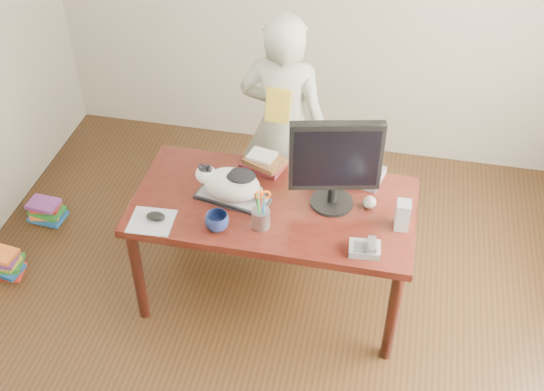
{
  "coord_description": "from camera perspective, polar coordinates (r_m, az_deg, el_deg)",
  "views": [
    {
      "loc": [
        0.59,
        -2.24,
        3.29
      ],
      "look_at": [
        0.0,
        0.55,
        0.85
      ],
      "focal_mm": 45.0,
      "sensor_mm": 36.0,
      "label": 1
    }
  ],
  "objects": [
    {
      "name": "coffee_mug",
      "position": [
        3.68,
        -4.62,
        -2.2
      ],
      "size": [
        0.18,
        0.18,
        0.1
      ],
      "primitive_type": "imported",
      "rotation": [
        0.0,
        0.0,
        0.68
      ],
      "color": "#0D1537",
      "rests_on": "desk"
    },
    {
      "name": "mousepad",
      "position": [
        3.8,
        -10.04,
        -2.14
      ],
      "size": [
        0.25,
        0.23,
        0.01
      ],
      "rotation": [
        0.0,
        0.0,
        0.06
      ],
      "color": "silver",
      "rests_on": "desk"
    },
    {
      "name": "cat",
      "position": [
        3.81,
        -3.57,
        1.05
      ],
      "size": [
        0.42,
        0.26,
        0.24
      ],
      "rotation": [
        0.0,
        0.0,
        -0.19
      ],
      "color": "white",
      "rests_on": "keyboard"
    },
    {
      "name": "keyboard",
      "position": [
        3.88,
        -3.31,
        -0.23
      ],
      "size": [
        0.45,
        0.24,
        0.03
      ],
      "rotation": [
        0.0,
        0.0,
        -0.19
      ],
      "color": "black",
      "rests_on": "desk"
    },
    {
      "name": "pen_cup",
      "position": [
        3.67,
        -0.92,
        -1.75
      ],
      "size": [
        0.12,
        0.12,
        0.25
      ],
      "rotation": [
        0.0,
        0.0,
        0.22
      ],
      "color": "gray",
      "rests_on": "desk"
    },
    {
      "name": "phone",
      "position": [
        3.59,
        7.82,
        -4.4
      ],
      "size": [
        0.17,
        0.15,
        0.07
      ],
      "rotation": [
        0.0,
        0.0,
        0.09
      ],
      "color": "slate",
      "rests_on": "desk"
    },
    {
      "name": "baseball",
      "position": [
        3.85,
        8.17,
        -0.56
      ],
      "size": [
        0.07,
        0.07,
        0.07
      ],
      "rotation": [
        0.0,
        0.0,
        0.11
      ],
      "color": "beige",
      "rests_on": "desk"
    },
    {
      "name": "book_stack",
      "position": [
        4.08,
        -0.69,
        2.8
      ],
      "size": [
        0.29,
        0.25,
        0.09
      ],
      "rotation": [
        0.0,
        0.0,
        -0.33
      ],
      "color": "#51151C",
      "rests_on": "desk"
    },
    {
      "name": "book_pile_b",
      "position": [
        5.09,
        -18.35,
        -1.2
      ],
      "size": [
        0.26,
        0.2,
        0.15
      ],
      "color": "#195097",
      "rests_on": "ground"
    },
    {
      "name": "person",
      "position": [
        4.4,
        0.95,
        5.82
      ],
      "size": [
        0.6,
        0.42,
        1.57
      ],
      "primitive_type": "imported",
      "rotation": [
        0.0,
        0.0,
        3.05
      ],
      "color": "white",
      "rests_on": "ground"
    },
    {
      "name": "room",
      "position": [
        3.02,
        -2.15,
        0.58
      ],
      "size": [
        4.5,
        4.5,
        4.5
      ],
      "color": "black",
      "rests_on": "ground"
    },
    {
      "name": "held_book",
      "position": [
        4.11,
        0.53,
        7.53
      ],
      "size": [
        0.16,
        0.1,
        0.21
      ],
      "rotation": [
        0.0,
        0.0,
        -0.09
      ],
      "color": "gold",
      "rests_on": "person"
    },
    {
      "name": "calculator",
      "position": [
        4.03,
        8.09,
        1.57
      ],
      "size": [
        0.19,
        0.23,
        0.06
      ],
      "rotation": [
        0.0,
        0.0,
        -0.22
      ],
      "color": "slate",
      "rests_on": "desk"
    },
    {
      "name": "mouse",
      "position": [
        3.79,
        -9.69,
        -1.74
      ],
      "size": [
        0.11,
        0.08,
        0.04
      ],
      "rotation": [
        0.0,
        0.0,
        0.06
      ],
      "color": "black",
      "rests_on": "mousepad"
    },
    {
      "name": "desk",
      "position": [
        4.01,
        0.38,
        -1.52
      ],
      "size": [
        1.6,
        0.8,
        0.75
      ],
      "color": "black",
      "rests_on": "ground"
    },
    {
      "name": "speaker",
      "position": [
        3.72,
        10.88,
        -1.63
      ],
      "size": [
        0.08,
        0.09,
        0.17
      ],
      "rotation": [
        0.0,
        0.0,
        0.04
      ],
      "color": "#949496",
      "rests_on": "desk"
    },
    {
      "name": "book_pile_a",
      "position": [
        4.77,
        -21.56,
        -5.3
      ],
      "size": [
        0.27,
        0.22,
        0.18
      ],
      "color": "red",
      "rests_on": "ground"
    },
    {
      "name": "monitor",
      "position": [
        3.65,
        5.32,
        2.87
      ],
      "size": [
        0.5,
        0.29,
        0.56
      ],
      "rotation": [
        0.0,
        0.0,
        0.22
      ],
      "color": "black",
      "rests_on": "desk"
    }
  ]
}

